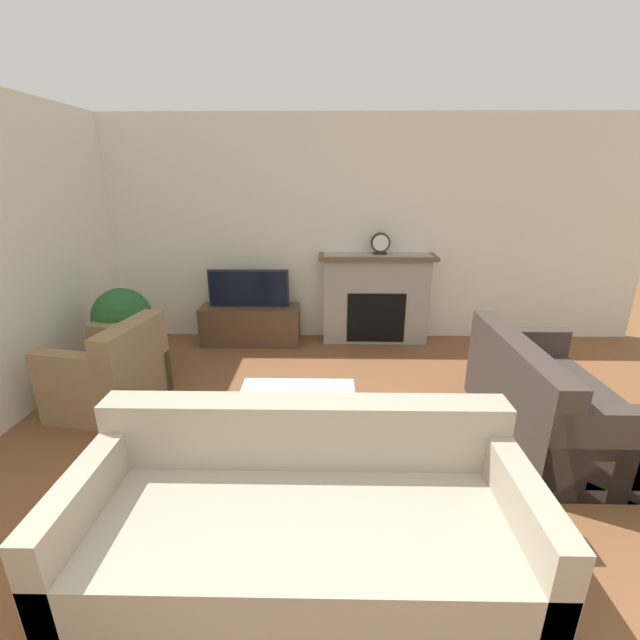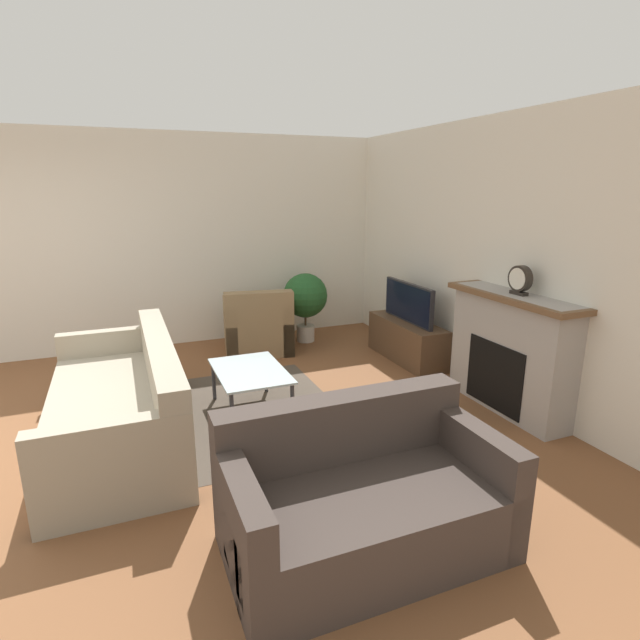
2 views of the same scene
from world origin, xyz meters
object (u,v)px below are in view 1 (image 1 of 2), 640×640
at_px(coffee_table, 297,401).
at_px(mantel_clock, 380,243).
at_px(tv, 249,288).
at_px(couch_loveseat, 546,403).
at_px(couch_sectional, 303,521).
at_px(potted_plant, 123,319).
at_px(armchair_by_window, 112,376).

distance_m(coffee_table, mantel_clock, 2.55).
relative_size(tv, couch_loveseat, 0.62).
bearing_deg(coffee_table, tv, 108.94).
height_order(couch_loveseat, mantel_clock, mantel_clock).
xyz_separation_m(tv, couch_loveseat, (2.71, -1.97, -0.42)).
height_order(couch_sectional, couch_loveseat, same).
bearing_deg(couch_sectional, tv, 104.50).
relative_size(tv, coffee_table, 1.08).
bearing_deg(coffee_table, couch_sectional, -84.45).
height_order(tv, couch_sectional, tv).
bearing_deg(coffee_table, mantel_clock, 68.97).
bearing_deg(potted_plant, couch_loveseat, -15.89).
bearing_deg(mantel_clock, couch_sectional, -102.68).
distance_m(couch_loveseat, armchair_by_window, 3.72).
xyz_separation_m(tv, mantel_clock, (1.59, 0.12, 0.53)).
distance_m(tv, mantel_clock, 1.68).
height_order(coffee_table, potted_plant, potted_plant).
bearing_deg(mantel_clock, armchair_by_window, -146.49).
relative_size(couch_loveseat, armchair_by_window, 1.66).
distance_m(coffee_table, potted_plant, 2.28).
xyz_separation_m(couch_sectional, couch_loveseat, (1.88, 1.25, 0.01)).
xyz_separation_m(tv, coffee_table, (0.73, -2.12, -0.34)).
distance_m(couch_loveseat, coffee_table, 2.00).
relative_size(coffee_table, potted_plant, 0.98).
height_order(couch_sectional, coffee_table, couch_sectional).
bearing_deg(couch_sectional, mantel_clock, 77.32).
bearing_deg(couch_loveseat, armchair_by_window, 83.92).
bearing_deg(tv, couch_sectional, -75.50).
relative_size(couch_loveseat, mantel_clock, 6.02).
distance_m(couch_sectional, mantel_clock, 3.56).
distance_m(couch_sectional, armchair_by_window, 2.45).
relative_size(tv, armchair_by_window, 1.04).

